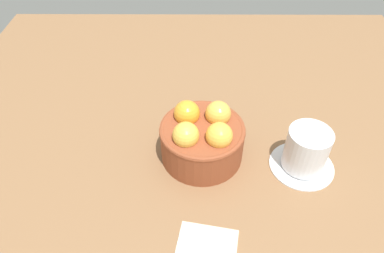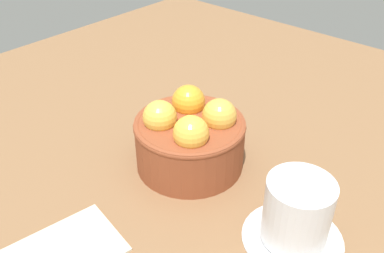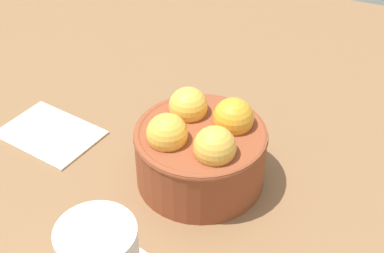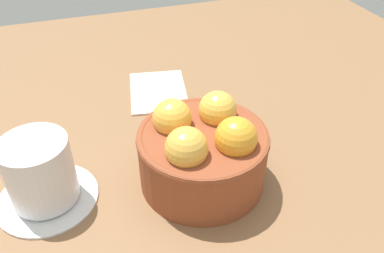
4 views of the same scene
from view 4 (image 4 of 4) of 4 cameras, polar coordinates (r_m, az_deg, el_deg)
The scene contains 4 objects.
ground_plane at distance 51.36cm, azimuth 1.41°, elevation -9.15°, with size 118.72×114.81×3.98cm, color brown.
terracotta_bowl at distance 46.74cm, azimuth 1.54°, elevation -3.46°, with size 15.42×15.42×10.45cm.
coffee_cup at distance 47.95cm, azimuth -20.96°, elevation -6.55°, with size 11.76×11.76×8.52cm.
folded_napkin at distance 66.17cm, azimuth -4.89°, elevation 5.20°, with size 12.74×9.08×0.60cm, color beige.
Camera 4 is at (33.29, -12.49, 35.07)cm, focal length 37.00 mm.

